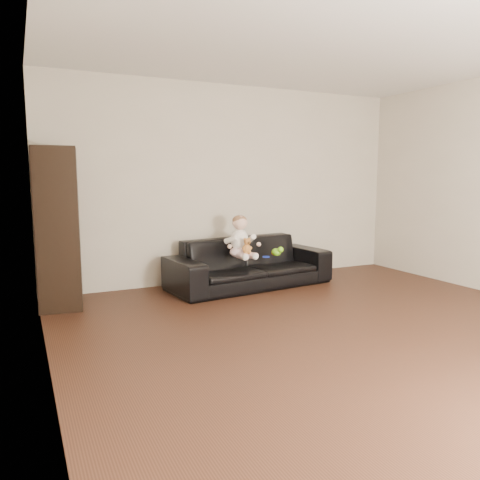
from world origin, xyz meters
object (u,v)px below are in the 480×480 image
sofa (250,263)px  baby (241,239)px  toy_rattle (274,253)px  cabinet (58,229)px  toy_blue_disc (266,257)px  toy_green (276,252)px  teddy_bear (247,246)px

sofa → baby: baby is taller
sofa → toy_rattle: size_ratio=28.47×
cabinet → baby: (2.09, -0.14, -0.22)m
toy_rattle → toy_blue_disc: 0.17m
baby → toy_green: 0.51m
cabinet → toy_blue_disc: bearing=1.1°
baby → toy_blue_disc: bearing=-29.6°
teddy_bear → toy_blue_disc: teddy_bear is taller
toy_rattle → cabinet: bearing=175.9°
cabinet → toy_green: bearing=2.3°
toy_blue_disc → cabinet: bearing=174.0°
toy_green → toy_rattle: (-0.01, 0.03, -0.01)m
teddy_bear → toy_rattle: (0.45, 0.12, -0.13)m
teddy_bear → toy_blue_disc: bearing=9.3°
toy_rattle → toy_blue_disc: toy_rattle is taller
baby → toy_rattle: baby is taller
sofa → toy_blue_disc: (0.12, -0.23, 0.10)m
baby → cabinet: bearing=166.6°
cabinet → toy_blue_disc: size_ratio=19.04×
sofa → toy_rattle: sofa is taller
cabinet → toy_rattle: cabinet is taller
sofa → baby: bearing=-154.3°
cabinet → teddy_bear: (2.10, -0.30, -0.29)m
cabinet → toy_rattle: 2.58m
toy_green → cabinet: bearing=175.3°
baby → toy_blue_disc: 0.39m
cabinet → teddy_bear: cabinet is taller
sofa → cabinet: bearing=172.9°
sofa → baby: size_ratio=3.99×
teddy_bear → baby: bearing=93.1°
toy_green → sofa: bearing=147.0°
toy_green → toy_blue_disc: 0.18m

